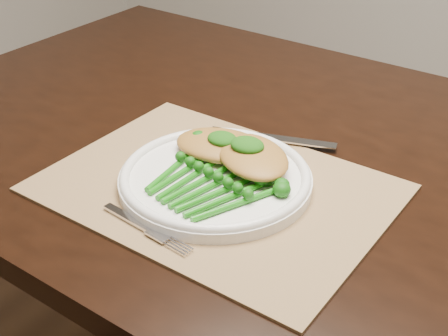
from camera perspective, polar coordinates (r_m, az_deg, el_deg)
The scene contains 10 objects.
dining_table at distance 1.24m, azimuth 7.35°, elevation -14.31°, with size 1.63×0.95×0.75m.
placemat at distance 0.92m, azimuth -0.71°, elevation -1.83°, with size 0.49×0.36×0.00m, color olive.
dinner_plate at distance 0.92m, azimuth -0.79°, elevation -0.89°, with size 0.29×0.29×0.03m.
knife at distance 1.05m, azimuth 3.35°, elevation 2.90°, with size 0.21×0.08×0.01m.
fork at distance 0.83m, azimuth -6.64°, elevation -5.74°, with size 0.16×0.03×0.00m.
chicken_fillet_left at distance 0.97m, azimuth -0.30°, elevation 2.10°, with size 0.14×0.10×0.03m, color #AC7831.
chicken_fillet_right at distance 0.93m, azimuth 2.66°, elevation 1.07°, with size 0.14×0.10×0.03m, color #AC7831.
pesto_dollop_left at distance 0.95m, azimuth -0.16°, elevation 2.68°, with size 0.05×0.04×0.02m, color #0F3F09.
pesto_dollop_right at distance 0.92m, azimuth 2.14°, elevation 2.11°, with size 0.05×0.04×0.02m, color #0F3F09.
broccolini_bundle at distance 0.89m, azimuth -1.95°, elevation -1.59°, with size 0.19×0.20×0.04m.
Camera 1 is at (0.47, -0.66, 1.26)m, focal length 50.00 mm.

